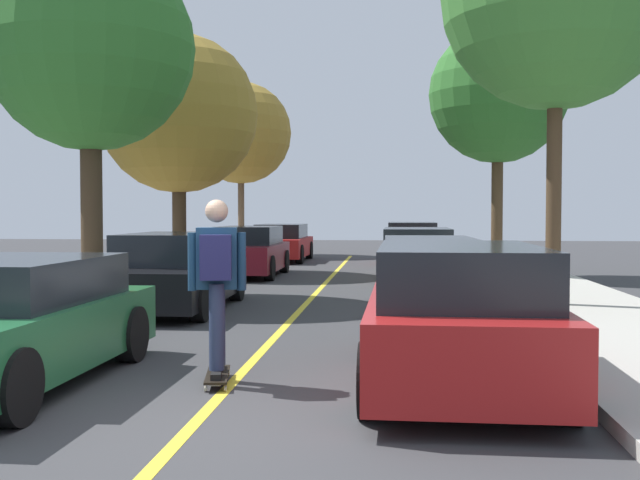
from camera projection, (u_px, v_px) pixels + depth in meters
name	position (u px, v px, depth m)	size (l,w,h in m)	color
ground	(192.00, 426.00, 6.09)	(80.00, 80.00, 0.00)	#353538
center_line	(271.00, 341.00, 10.07)	(0.12, 39.20, 0.01)	gold
parked_car_left_nearest	(4.00, 323.00, 7.52)	(1.94, 4.08, 1.26)	#1E5B33
parked_car_left_near	(174.00, 272.00, 13.37)	(1.93, 4.28, 1.35)	black
parked_car_left_far	(248.00, 252.00, 20.27)	(1.83, 4.01, 1.34)	maroon
parked_car_left_farthest	(282.00, 243.00, 26.48)	(1.88, 4.12, 1.30)	maroon
parked_car_right_nearest	(457.00, 316.00, 7.48)	(1.86, 4.11, 1.41)	maroon
parked_car_right_near	(429.00, 274.00, 13.28)	(1.89, 4.21, 1.28)	#B7B7BC
parked_car_right_far	(417.00, 253.00, 19.52)	(2.04, 4.36, 1.31)	#BCAD89
parked_car_right_farthest	(411.00, 244.00, 25.04)	(1.87, 4.03, 1.38)	maroon
street_tree_left_nearest	(90.00, 48.00, 14.92)	(4.14, 4.14, 6.93)	#3D2D1E
street_tree_left_near	(179.00, 114.00, 21.14)	(4.45, 4.45, 6.56)	#3D2D1E
street_tree_left_far	(241.00, 133.00, 29.85)	(4.01, 4.01, 6.72)	brown
street_tree_right_near	(498.00, 95.00, 19.82)	(3.62, 3.62, 6.49)	#4C3823
fire_hydrant	(518.00, 285.00, 12.84)	(0.20, 0.20, 0.70)	#B2140F
skateboard	(218.00, 375.00, 7.59)	(0.36, 0.87, 0.10)	black
skateboarder	(217.00, 275.00, 7.52)	(0.59, 0.71, 1.75)	black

